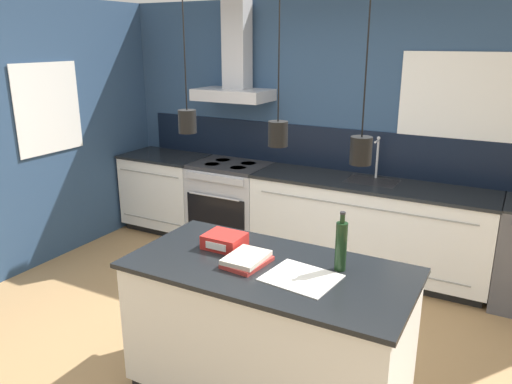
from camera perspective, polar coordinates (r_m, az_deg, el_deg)
The scene contains 11 objects.
ground_plane at distance 3.97m, azimuth -3.11°, elevation -16.67°, with size 16.00×16.00×0.00m, color #A87F51.
wall_back at distance 5.19m, azimuth 7.73°, elevation 7.54°, with size 5.60×2.52×2.60m.
wall_left at distance 5.52m, azimuth -21.47°, elevation 6.55°, with size 0.08×3.80×2.60m.
counter_run_left at distance 6.04m, azimuth -10.08°, elevation 0.04°, with size 0.97×0.64×0.91m.
counter_run_sink at distance 4.96m, azimuth 12.62°, elevation -3.89°, with size 2.29×0.64×1.32m.
oven_range at distance 5.54m, azimuth -2.91°, elevation -1.32°, with size 0.82×0.66×0.91m.
kitchen_island at distance 3.22m, azimuth 1.40°, elevation -15.69°, with size 1.71×0.86×0.91m.
bottle_on_island at distance 2.93m, azimuth 9.70°, elevation -6.03°, with size 0.07×0.07×0.36m.
book_stack at distance 3.01m, azimuth -1.07°, elevation -7.75°, with size 0.24×0.31×0.05m.
red_supply_box at distance 3.24m, azimuth -3.62°, elevation -5.59°, with size 0.25×0.21×0.09m.
paper_pile at distance 2.87m, azimuth 5.18°, elevation -9.73°, with size 0.43×0.38×0.01m.
Camera 1 is at (1.75, -2.80, 2.20)m, focal length 35.00 mm.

